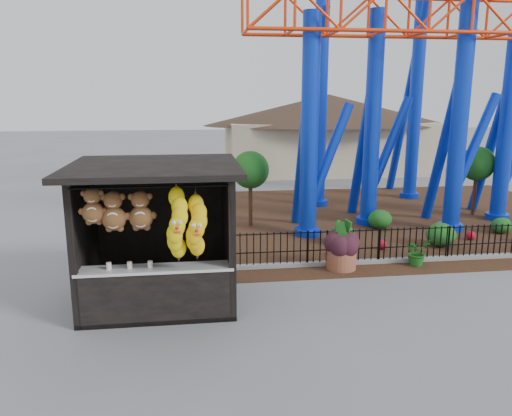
{
  "coord_description": "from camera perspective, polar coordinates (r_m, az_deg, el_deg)",
  "views": [
    {
      "loc": [
        -2.24,
        -9.48,
        4.49
      ],
      "look_at": [
        -0.8,
        1.5,
        2.0
      ],
      "focal_mm": 35.0,
      "sensor_mm": 36.0,
      "label": 1
    }
  ],
  "objects": [
    {
      "name": "ground",
      "position": [
        10.72,
        5.39,
        -12.14
      ],
      "size": [
        120.0,
        120.0,
        0.0
      ],
      "primitive_type": "plane",
      "color": "slate",
      "rests_on": "ground"
    },
    {
      "name": "mulch_bed",
      "position": [
        19.09,
        11.8,
        -1.18
      ],
      "size": [
        18.0,
        12.0,
        0.02
      ],
      "primitive_type": "cube",
      "color": "#331E11",
      "rests_on": "ground"
    },
    {
      "name": "curb",
      "position": [
        14.64,
        18.24,
        -5.61
      ],
      "size": [
        18.0,
        0.18,
        0.12
      ],
      "primitive_type": "cube",
      "color": "gray",
      "rests_on": "ground"
    },
    {
      "name": "prize_booth",
      "position": [
        10.82,
        -11.3,
        -3.43
      ],
      "size": [
        3.5,
        3.4,
        3.12
      ],
      "color": "black",
      "rests_on": "ground"
    },
    {
      "name": "picket_fence",
      "position": [
        14.92,
        21.48,
        -3.75
      ],
      "size": [
        12.2,
        0.06,
        1.0
      ],
      "primitive_type": null,
      "color": "black",
      "rests_on": "ground"
    },
    {
      "name": "roller_coaster",
      "position": [
        19.27,
        15.78,
        18.03
      ],
      "size": [
        11.0,
        6.37,
        10.82
      ],
      "color": "#0B2EC7",
      "rests_on": "ground"
    },
    {
      "name": "terracotta_planter",
      "position": [
        13.45,
        9.73,
        -5.68
      ],
      "size": [
        0.95,
        0.95,
        0.59
      ],
      "primitive_type": "cylinder",
      "rotation": [
        0.0,
        0.0,
        0.26
      ],
      "color": "#995337",
      "rests_on": "ground"
    },
    {
      "name": "planter_foliage",
      "position": [
        13.27,
        9.82,
        -3.15
      ],
      "size": [
        0.7,
        0.7,
        0.64
      ],
      "primitive_type": "ellipsoid",
      "color": "black",
      "rests_on": "terracotta_planter"
    },
    {
      "name": "potted_plant",
      "position": [
        14.18,
        17.94,
        -4.78
      ],
      "size": [
        0.86,
        0.81,
        0.77
      ],
      "primitive_type": "imported",
      "rotation": [
        0.0,
        0.0,
        0.35
      ],
      "color": "#1C4E17",
      "rests_on": "ground"
    },
    {
      "name": "landscaping",
      "position": [
        16.8,
        17.88,
        -2.31
      ],
      "size": [
        6.9,
        3.38,
        0.72
      ],
      "color": "#185017",
      "rests_on": "mulch_bed"
    },
    {
      "name": "pavilion",
      "position": [
        30.64,
        8.23,
        9.87
      ],
      "size": [
        15.0,
        15.0,
        4.8
      ],
      "color": "#BFAD8C",
      "rests_on": "ground"
    }
  ]
}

